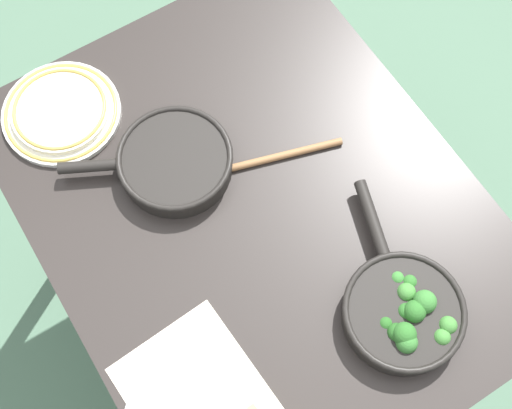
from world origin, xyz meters
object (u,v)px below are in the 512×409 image
Objects in this scene: skillet_broccoli at (404,312)px; wooden_spoon at (236,167)px; dinner_plate_stack at (61,111)px; skillet_eggs at (174,162)px.

wooden_spoon is (-0.42, -0.10, -0.02)m from skillet_broccoli.
skillet_broccoli reaches higher than wooden_spoon.
skillet_broccoli is at bearing 25.54° from dinner_plate_stack.
skillet_eggs is (-0.49, -0.20, -0.00)m from skillet_broccoli.
skillet_broccoli is 1.14× the size of skillet_eggs.
wooden_spoon is (0.07, 0.10, -0.02)m from skillet_eggs.
skillet_broccoli is 0.43m from wooden_spoon.
skillet_eggs is 0.27m from dinner_plate_stack.
skillet_eggs is at bearing 40.68° from skillet_broccoli.
wooden_spoon is at bearing 174.07° from skillet_eggs.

